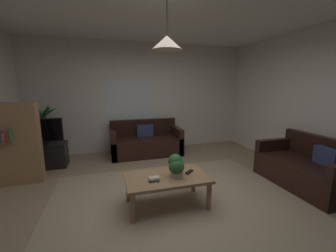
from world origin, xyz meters
The scene contains 18 objects.
floor centered at (0.00, 0.00, -0.01)m, with size 5.49×5.36×0.02m, color #9E8466.
rug centered at (0.00, -0.20, 0.00)m, with size 3.57×2.95×0.01m, color tan.
wall_back centered at (0.00, 2.71, 1.36)m, with size 5.61×0.06×2.72m, color silver.
wall_right centered at (2.77, 0.00, 1.36)m, with size 0.06×5.36×2.72m, color silver.
ceiling centered at (0.00, 0.00, 2.73)m, with size 5.49×5.36×0.02m, color white.
window_pane centered at (-0.35, 2.68, 1.23)m, with size 1.17×0.01×1.13m, color white.
couch_under_window centered at (-0.01, 2.21, 0.27)m, with size 1.67×0.82×0.82m.
couch_right_side centered at (2.27, -0.22, 0.28)m, with size 0.82×1.49×0.82m.
coffee_table centered at (-0.14, -0.15, 0.37)m, with size 1.14×0.65×0.43m.
book_on_table_0 centered at (-0.35, -0.23, 0.44)m, with size 0.14×0.09×0.02m, color #2D4C8C.
book_on_table_1 centered at (-0.35, -0.23, 0.47)m, with size 0.14×0.09×0.03m, color beige.
remote_on_table_0 centered at (0.20, -0.11, 0.44)m, with size 0.05×0.16×0.02m, color black.
potted_plant_on_table centered at (-0.03, -0.19, 0.59)m, with size 0.21×0.25×0.31m.
tv_stand centered at (-2.19, 1.93, 0.25)m, with size 0.90×0.44×0.50m, color black.
tv centered at (-2.19, 1.91, 0.77)m, with size 0.84×0.16×0.52m.
potted_palm_corner centered at (-2.28, 2.47, 0.62)m, with size 0.80×0.79×1.36m.
bookshelf_corner centered at (-2.38, 1.24, 0.71)m, with size 0.70×0.31×1.40m.
pendant_lamp centered at (-0.14, -0.15, 2.18)m, with size 0.38×0.38×0.62m.
Camera 1 is at (-0.91, -2.79, 1.66)m, focal length 22.75 mm.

